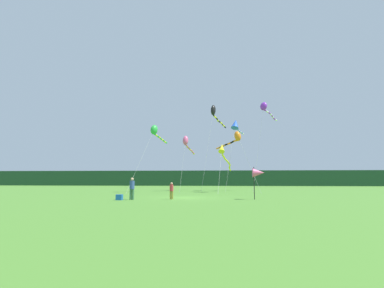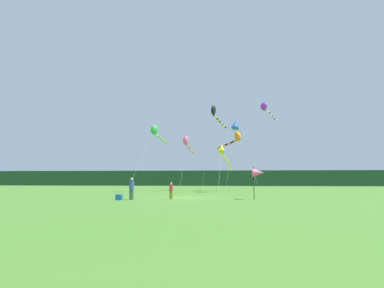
# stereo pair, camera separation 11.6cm
# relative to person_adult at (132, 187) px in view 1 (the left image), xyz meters

# --- Properties ---
(ground_plane) EXTENTS (120.00, 120.00, 0.00)m
(ground_plane) POSITION_rel_person_adult_xyz_m (3.80, 2.83, -0.93)
(ground_plane) COLOR #4C842D
(distant_treeline) EXTENTS (108.00, 3.89, 3.48)m
(distant_treeline) POSITION_rel_person_adult_xyz_m (3.80, 47.83, 0.81)
(distant_treeline) COLOR #1E4228
(distant_treeline) RESTS_ON ground
(person_adult) EXTENTS (0.37, 0.37, 1.67)m
(person_adult) POSITION_rel_person_adult_xyz_m (0.00, 0.00, 0.00)
(person_adult) COLOR #3F724C
(person_adult) RESTS_ON ground
(person_child) EXTENTS (0.29, 0.29, 1.30)m
(person_child) POSITION_rel_person_adult_xyz_m (2.91, 0.85, -0.20)
(person_child) COLOR olive
(person_child) RESTS_ON ground
(cooler_box) EXTENTS (0.45, 0.42, 0.41)m
(cooler_box) POSITION_rel_person_adult_xyz_m (-0.84, -0.38, -0.72)
(cooler_box) COLOR #1959B2
(cooler_box) RESTS_ON ground
(banner_flag_pole) EXTENTS (0.90, 0.70, 2.50)m
(banner_flag_pole) POSITION_rel_person_adult_xyz_m (9.67, 1.10, 1.10)
(banner_flag_pole) COLOR black
(banner_flag_pole) RESTS_ON ground
(kite_black) EXTENTS (3.25, 8.34, 11.54)m
(kite_black) POSITION_rel_person_adult_xyz_m (6.09, 17.31, 9.55)
(kite_black) COLOR #B2B2B2
(kite_black) RESTS_ON ground
(kite_green) EXTENTS (3.11, 7.17, 8.15)m
(kite_green) POSITION_rel_person_adult_xyz_m (-1.02, 12.51, 6.37)
(kite_green) COLOR #B2B2B2
(kite_green) RESTS_ON ground
(kite_blue) EXTENTS (2.96, 6.30, 9.96)m
(kite_blue) POSITION_rel_person_adult_xyz_m (8.98, 18.71, 8.14)
(kite_blue) COLOR #B2B2B2
(kite_blue) RESTS_ON ground
(kite_rainbow) EXTENTS (1.29, 6.57, 7.24)m
(kite_rainbow) POSITION_rel_person_adult_xyz_m (2.41, 16.20, 5.40)
(kite_rainbow) COLOR #B2B2B2
(kite_rainbow) RESTS_ON ground
(kite_yellow) EXTENTS (1.80, 10.32, 5.99)m
(kite_yellow) POSITION_rel_person_adult_xyz_m (7.17, 14.16, 3.90)
(kite_yellow) COLOR #B2B2B2
(kite_yellow) RESTS_ON ground
(kite_purple) EXTENTS (4.23, 6.00, 11.61)m
(kite_purple) POSITION_rel_person_adult_xyz_m (12.74, 16.69, 9.88)
(kite_purple) COLOR #B2B2B2
(kite_purple) RESTS_ON ground
(kite_orange) EXTENTS (4.88, 4.85, 7.25)m
(kite_orange) POSITION_rel_person_adult_xyz_m (8.62, 12.87, 5.48)
(kite_orange) COLOR #B2B2B2
(kite_orange) RESTS_ON ground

